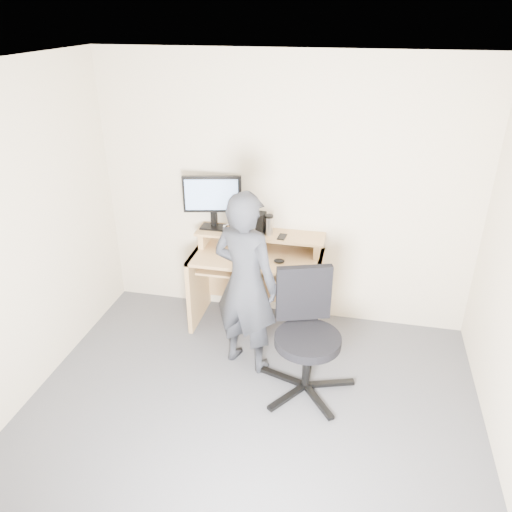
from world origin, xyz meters
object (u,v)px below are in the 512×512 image
at_px(office_chair, 306,329).
at_px(person, 246,284).
at_px(desk, 258,271).
at_px(monitor, 212,197).

xyz_separation_m(office_chair, person, (-0.52, 0.17, 0.25)).
height_order(desk, office_chair, office_chair).
bearing_deg(office_chair, person, 143.97).
bearing_deg(monitor, office_chair, -55.14).
bearing_deg(person, desk, -68.08).
bearing_deg(desk, office_chair, -56.33).
height_order(monitor, person, person).
relative_size(monitor, person, 0.34).
bearing_deg(monitor, desk, -23.97).
height_order(desk, person, person).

